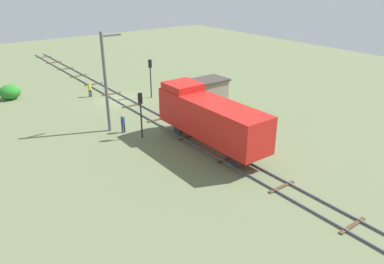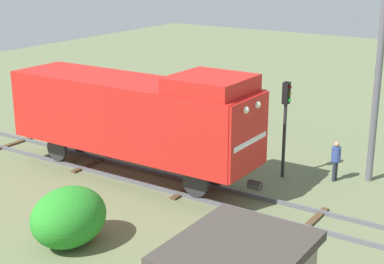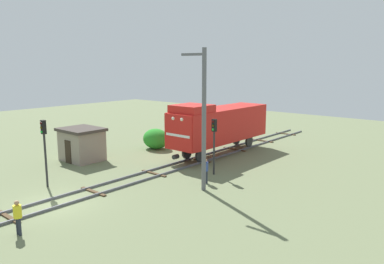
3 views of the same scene
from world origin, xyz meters
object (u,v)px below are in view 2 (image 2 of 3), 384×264
at_px(traffic_signal_mid, 286,112).
at_px(worker_by_signal, 336,158).
at_px(catenary_mast, 378,69).
at_px(locomotive, 135,114).

relative_size(traffic_signal_mid, worker_by_signal, 2.41).
height_order(traffic_signal_mid, catenary_mast, catenary_mast).
xyz_separation_m(worker_by_signal, catenary_mast, (0.74, -1.19, 3.73)).
distance_m(traffic_signal_mid, catenary_mast, 4.00).
xyz_separation_m(locomotive, traffic_signal_mid, (3.40, -5.19, 0.08)).
bearing_deg(locomotive, catenary_mast, -59.42).
bearing_deg(catenary_mast, worker_by_signal, 122.00).
bearing_deg(traffic_signal_mid, locomotive, 123.24).
distance_m(locomotive, catenary_mast, 9.91).
bearing_deg(locomotive, traffic_signal_mid, -56.76).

